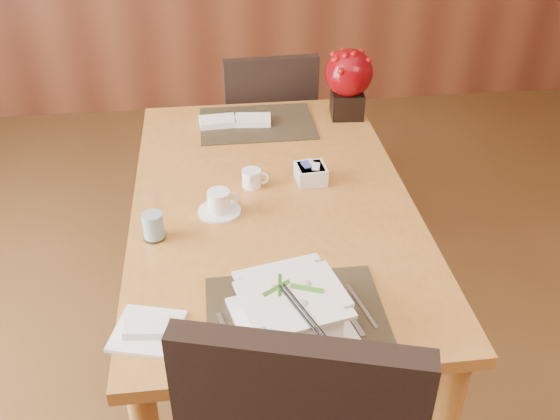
{
  "coord_description": "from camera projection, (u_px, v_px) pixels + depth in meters",
  "views": [
    {
      "loc": [
        -0.18,
        -1.1,
        1.85
      ],
      "look_at": [
        -0.0,
        0.35,
        0.87
      ],
      "focal_mm": 40.0,
      "sensor_mm": 36.0,
      "label": 1
    }
  ],
  "objects": [
    {
      "name": "dining_table",
      "position": [
        272.0,
        222.0,
        2.08
      ],
      "size": [
        0.9,
        1.5,
        0.75
      ],
      "color": "#BB7934",
      "rests_on": "ground"
    },
    {
      "name": "placemat_near",
      "position": [
        296.0,
        314.0,
        1.58
      ],
      "size": [
        0.45,
        0.33,
        0.01
      ],
      "primitive_type": "cube",
      "color": "black",
      "rests_on": "dining_table"
    },
    {
      "name": "placemat_far",
      "position": [
        257.0,
        123.0,
        2.48
      ],
      "size": [
        0.45,
        0.33,
        0.01
      ],
      "primitive_type": "cube",
      "color": "black",
      "rests_on": "dining_table"
    },
    {
      "name": "soup_setting",
      "position": [
        292.0,
        310.0,
        1.52
      ],
      "size": [
        0.32,
        0.32,
        0.11
      ],
      "rotation": [
        0.0,
        0.0,
        0.22
      ],
      "color": "white",
      "rests_on": "dining_table"
    },
    {
      "name": "coffee_cup",
      "position": [
        219.0,
        204.0,
        1.94
      ],
      "size": [
        0.14,
        0.14,
        0.08
      ],
      "rotation": [
        0.0,
        0.0,
        0.08
      ],
      "color": "white",
      "rests_on": "dining_table"
    },
    {
      "name": "water_glass",
      "position": [
        152.0,
        216.0,
        1.81
      ],
      "size": [
        0.08,
        0.08,
        0.16
      ],
      "primitive_type": "cylinder",
      "rotation": [
        0.0,
        0.0,
        -0.11
      ],
      "color": "silver",
      "rests_on": "dining_table"
    },
    {
      "name": "creamer_jug",
      "position": [
        252.0,
        178.0,
        2.08
      ],
      "size": [
        0.1,
        0.1,
        0.06
      ],
      "primitive_type": null,
      "rotation": [
        0.0,
        0.0,
        -0.22
      ],
      "color": "white",
      "rests_on": "dining_table"
    },
    {
      "name": "sugar_caddy",
      "position": [
        311.0,
        174.0,
        2.1
      ],
      "size": [
        0.1,
        0.1,
        0.06
      ],
      "primitive_type": "cube",
      "rotation": [
        0.0,
        0.0,
        0.08
      ],
      "color": "white",
      "rests_on": "dining_table"
    },
    {
      "name": "berry_decor",
      "position": [
        348.0,
        79.0,
        2.46
      ],
      "size": [
        0.19,
        0.19,
        0.28
      ],
      "rotation": [
        0.0,
        0.0,
        -0.08
      ],
      "color": "black",
      "rests_on": "dining_table"
    },
    {
      "name": "napkins_far",
      "position": [
        238.0,
        121.0,
        2.47
      ],
      "size": [
        0.28,
        0.11,
        0.03
      ],
      "primitive_type": null,
      "rotation": [
        0.0,
        0.0,
        -0.02
      ],
      "color": "white",
      "rests_on": "dining_table"
    },
    {
      "name": "bread_plate",
      "position": [
        147.0,
        331.0,
        1.52
      ],
      "size": [
        0.2,
        0.2,
        0.01
      ],
      "primitive_type": "cube",
      "rotation": [
        0.0,
        0.0,
        -0.27
      ],
      "color": "white",
      "rests_on": "dining_table"
    },
    {
      "name": "far_chair",
      "position": [
        268.0,
        132.0,
        2.94
      ],
      "size": [
        0.45,
        0.45,
        0.92
      ],
      "rotation": [
        0.0,
        0.0,
        3.2
      ],
      "color": "black",
      "rests_on": "ground"
    }
  ]
}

